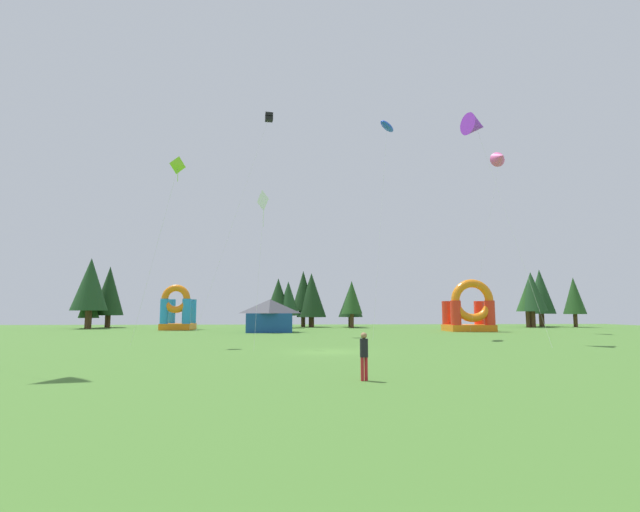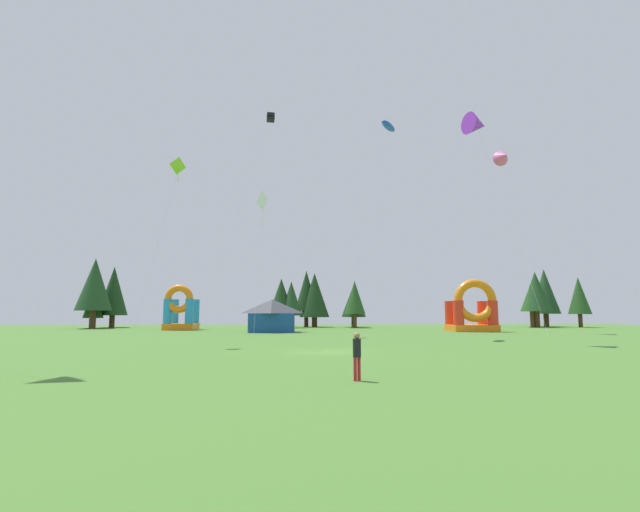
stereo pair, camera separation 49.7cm
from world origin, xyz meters
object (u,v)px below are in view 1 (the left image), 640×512
kite_purple_delta (476,126)px  festival_tent (270,316)px  kite_black_box (269,118)px  kite_white_diamond (265,202)px  inflatable_yellow_castle (470,312)px  kite_pink_delta (500,157)px  person_far_side (364,352)px  kite_lime_diamond (178,167)px  kite_blue_parafoil (387,127)px  inflatable_blue_arch (178,313)px

kite_purple_delta → festival_tent: size_ratio=3.63×
kite_black_box → festival_tent: 23.37m
kite_black_box → kite_purple_delta: bearing=-35.2°
kite_white_diamond → kite_purple_delta: bearing=14.6°
kite_white_diamond → inflatable_yellow_castle: kite_white_diamond is taller
kite_pink_delta → person_far_side: bearing=-121.7°
kite_lime_diamond → kite_white_diamond: bearing=-18.1°
kite_lime_diamond → kite_blue_parafoil: bearing=27.9°
kite_white_diamond → person_far_side: (4.74, -16.07, -9.41)m
kite_purple_delta → inflatable_blue_arch: (-31.57, 26.80, -16.45)m
kite_purple_delta → kite_lime_diamond: kite_purple_delta is taller
kite_black_box → inflatable_yellow_castle: size_ratio=3.85×
kite_lime_diamond → inflatable_blue_arch: size_ratio=2.34×
kite_blue_parafoil → kite_lime_diamond: 22.46m
kite_pink_delta → inflatable_yellow_castle: kite_pink_delta is taller
kite_purple_delta → kite_white_diamond: 20.37m
kite_blue_parafoil → kite_purple_delta: size_ratio=1.12×
kite_blue_parafoil → kite_purple_delta: kite_blue_parafoil is taller
kite_purple_delta → kite_pink_delta: 20.55m
inflatable_blue_arch → festival_tent: inflatable_blue_arch is taller
kite_purple_delta → kite_black_box: (-18.79, 13.27, 5.94)m
inflatable_blue_arch → kite_purple_delta: bearing=-40.3°
inflatable_blue_arch → festival_tent: size_ratio=1.12×
kite_purple_delta → kite_black_box: 23.76m
kite_black_box → kite_blue_parafoil: bearing=-25.1°
kite_blue_parafoil → kite_pink_delta: 19.44m
kite_black_box → inflatable_blue_arch: size_ratio=4.13×
kite_black_box → kite_pink_delta: kite_black_box is taller
kite_blue_parafoil → kite_lime_diamond: size_ratio=1.54×
festival_tent → kite_white_diamond: bearing=-88.5°
kite_white_diamond → kite_lime_diamond: size_ratio=0.78×
kite_blue_parafoil → person_far_side: (-6.99, -28.16, -20.45)m
kite_black_box → kite_white_diamond: 22.91m
kite_purple_delta → festival_tent: (-18.64, 18.96, -16.72)m
kite_blue_parafoil → kite_black_box: kite_black_box is taller
kite_pink_delta → person_far_side: 49.57m
kite_blue_parafoil → kite_black_box: 14.17m
person_far_side → kite_black_box: bearing=-106.2°
person_far_side → festival_tent: size_ratio=0.32×
kite_lime_diamond → inflatable_blue_arch: bearing=102.8°
person_far_side → inflatable_blue_arch: bearing=-94.4°
kite_blue_parafoil → kite_purple_delta: bearing=-49.6°
kite_pink_delta → inflatable_blue_arch: (-41.89, 9.32, -19.70)m
festival_tent → kite_purple_delta: bearing=-45.5°
kite_white_diamond → inflatable_blue_arch: kite_white_diamond is taller
kite_white_diamond → person_far_side: size_ratio=6.28×
kite_pink_delta → kite_black_box: bearing=-171.8°
kite_purple_delta → inflatable_yellow_castle: size_ratio=3.01×
kite_lime_diamond → kite_pink_delta: bearing=29.5°
kite_purple_delta → festival_tent: kite_purple_delta is taller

